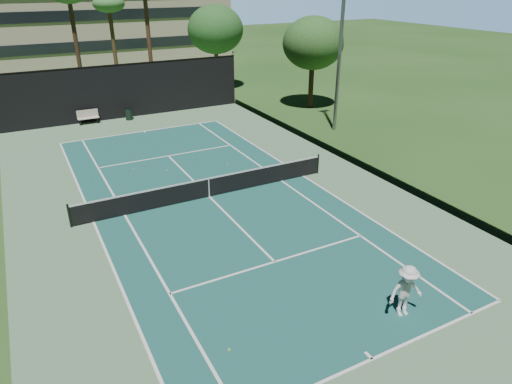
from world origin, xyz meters
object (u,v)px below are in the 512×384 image
tennis_ball_d (133,169)px  park_bench (88,116)px  tennis_net (209,187)px  tennis_ball_b (167,170)px  trash_bin (129,114)px  tennis_ball_a (229,350)px  player (406,291)px  tennis_ball_c (227,164)px

tennis_ball_d → park_bench: size_ratio=0.04×
tennis_net → tennis_ball_b: size_ratio=173.85×
tennis_ball_b → trash_bin: size_ratio=0.08×
park_bench → tennis_ball_d: bearing=-86.4°
tennis_ball_a → player: bearing=-11.7°
tennis_net → tennis_ball_b: bearing=101.0°
tennis_net → trash_bin: bearing=90.6°
park_bench → trash_bin: (2.88, -0.37, -0.07)m
player → trash_bin: (-2.31, 26.12, -0.42)m
tennis_ball_c → trash_bin: (-2.75, 11.76, 0.44)m
trash_bin → park_bench: bearing=172.7°
player → tennis_ball_d: bearing=115.4°
player → trash_bin: 26.22m
tennis_ball_c → tennis_ball_d: tennis_ball_c is taller
player → tennis_ball_d: player is taller
tennis_net → player: 11.06m
park_bench → tennis_net: bearing=-79.0°
tennis_ball_d → trash_bin: trash_bin is taller
tennis_ball_b → trash_bin: bearing=86.7°
tennis_net → tennis_ball_b: tennis_net is taller
tennis_ball_b → park_bench: park_bench is taller
player → tennis_ball_a: bearing=178.1°
tennis_net → tennis_ball_d: size_ratio=199.09×
tennis_ball_d → trash_bin: (2.23, 9.95, 0.45)m
player → tennis_ball_a: 5.74m
tennis_ball_b → park_bench: bearing=101.1°
tennis_ball_b → tennis_ball_c: 3.47m
tennis_ball_a → park_bench: size_ratio=0.05×
tennis_net → trash_bin: (-0.17, 15.27, -0.08)m
tennis_net → tennis_ball_a: bearing=-109.4°
tennis_ball_c → tennis_net: bearing=-126.4°
tennis_net → player: size_ratio=7.15×
tennis_net → tennis_ball_a: tennis_net is taller
tennis_ball_a → tennis_ball_d: tennis_ball_a is taller
tennis_ball_d → park_bench: (-0.65, 10.32, 0.51)m
player → tennis_ball_c: size_ratio=26.38×
tennis_ball_d → tennis_ball_b: bearing=-35.4°
tennis_ball_b → tennis_net: bearing=-79.0°
tennis_net → tennis_ball_d: 5.86m
tennis_ball_b → tennis_ball_d: size_ratio=1.15×
tennis_ball_a → park_bench: 25.35m
tennis_ball_c → trash_bin: trash_bin is taller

